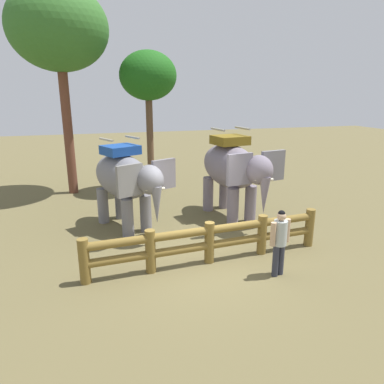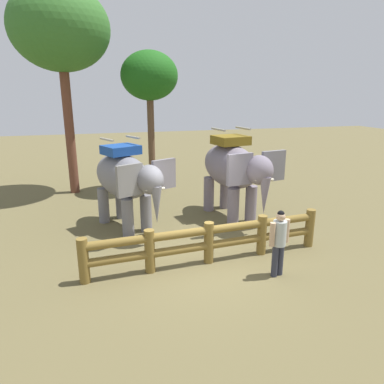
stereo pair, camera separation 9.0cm
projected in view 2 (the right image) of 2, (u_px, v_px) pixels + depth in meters
ground_plane at (207, 259)px, 8.91m from camera, size 60.00×60.00×0.00m
log_fence at (209, 240)px, 8.62m from camera, size 6.15×0.61×1.05m
elephant_near_left at (126, 179)px, 10.55m from camera, size 2.50×3.32×2.81m
elephant_center at (233, 169)px, 11.42m from camera, size 2.07×3.55×2.99m
tourist_woman_in_black at (279, 239)px, 7.90m from camera, size 0.54×0.37×1.58m
tree_far_left at (149, 78)px, 14.09m from camera, size 2.29×2.29×5.70m
tree_back_center at (60, 30)px, 13.19m from camera, size 3.73×3.73×7.99m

